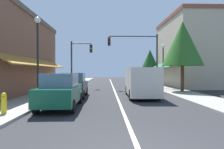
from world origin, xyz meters
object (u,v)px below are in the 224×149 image
parked_car_second_left (74,85)px  traffic_signal_left_corner (78,57)px  parked_car_nearest_left (61,91)px  tree_right_near (182,44)px  street_lamp_left_near (38,46)px  traffic_signal_mast_arm (140,51)px  fire_hydrant (4,103)px  street_lamp_right_mid (163,59)px  van_in_lane (141,81)px  tree_right_far (150,60)px

parked_car_second_left → traffic_signal_left_corner: traffic_signal_left_corner is taller
parked_car_nearest_left → traffic_signal_left_corner: 12.70m
parked_car_nearest_left → tree_right_near: (9.01, 7.00, 3.44)m
street_lamp_left_near → tree_right_near: bearing=26.4°
parked_car_second_left → traffic_signal_mast_arm: (6.07, 7.14, 3.22)m
parked_car_nearest_left → fire_hydrant: size_ratio=4.74×
fire_hydrant → parked_car_second_left: bearing=72.1°
street_lamp_right_mid → traffic_signal_left_corner: bearing=167.0°
parked_car_nearest_left → parked_car_second_left: (-0.05, 4.12, 0.00)m
parked_car_nearest_left → traffic_signal_left_corner: size_ratio=0.78×
parked_car_second_left → traffic_signal_left_corner: 8.72m
parked_car_nearest_left → van_in_lane: size_ratio=0.79×
van_in_lane → tree_right_far: 16.00m
parked_car_nearest_left → traffic_signal_mast_arm: traffic_signal_mast_arm is taller
tree_right_far → fire_hydrant: bearing=-117.2°
traffic_signal_mast_arm → traffic_signal_left_corner: (-6.92, 1.14, -0.62)m
parked_car_nearest_left → traffic_signal_left_corner: traffic_signal_left_corner is taller
street_lamp_left_near → tree_right_far: (10.67, 17.69, 0.25)m
street_lamp_left_near → fire_hydrant: (-0.20, -3.41, -2.85)m
van_in_lane → traffic_signal_mast_arm: 7.85m
street_lamp_left_near → fire_hydrant: 4.45m
van_in_lane → parked_car_second_left: bearing=-178.9°
van_in_lane → traffic_signal_left_corner: bearing=126.1°
fire_hydrant → van_in_lane: bearing=40.8°
street_lamp_left_near → tree_right_near: 12.04m
van_in_lane → fire_hydrant: bearing=-137.7°
parked_car_second_left → street_lamp_right_mid: 10.59m
parked_car_second_left → tree_right_near: 10.12m
traffic_signal_mast_arm → traffic_signal_left_corner: size_ratio=1.12×
parked_car_second_left → tree_right_far: 17.89m
traffic_signal_mast_arm → fire_hydrant: size_ratio=6.86×
traffic_signal_left_corner → tree_right_near: (9.92, -5.40, 0.84)m
street_lamp_left_near → tree_right_near: size_ratio=0.81×
street_lamp_left_near → tree_right_near: (10.76, 5.33, 0.93)m
tree_right_near → tree_right_far: 12.37m
street_lamp_right_mid → traffic_signal_mast_arm: bearing=156.3°
parked_car_second_left → traffic_signal_left_corner: size_ratio=0.78×
tree_right_near → tree_right_far: tree_right_near is taller
traffic_signal_left_corner → street_lamp_left_near: 10.77m
van_in_lane → tree_right_near: (4.19, 2.91, 3.17)m
traffic_signal_left_corner → tree_right_far: size_ratio=1.03×
parked_car_nearest_left → street_lamp_right_mid: size_ratio=0.88×
parked_car_second_left → tree_right_far: (8.97, 15.23, 2.77)m
van_in_lane → traffic_signal_left_corner: 10.36m
traffic_signal_left_corner → parked_car_second_left: bearing=-84.1°
street_lamp_right_mid → tree_right_far: 9.11m
parked_car_second_left → tree_right_far: size_ratio=0.80×
van_in_lane → street_lamp_right_mid: street_lamp_right_mid is taller
traffic_signal_left_corner → van_in_lane: bearing=-55.4°
street_lamp_right_mid → tree_right_near: (0.75, -3.28, 1.15)m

